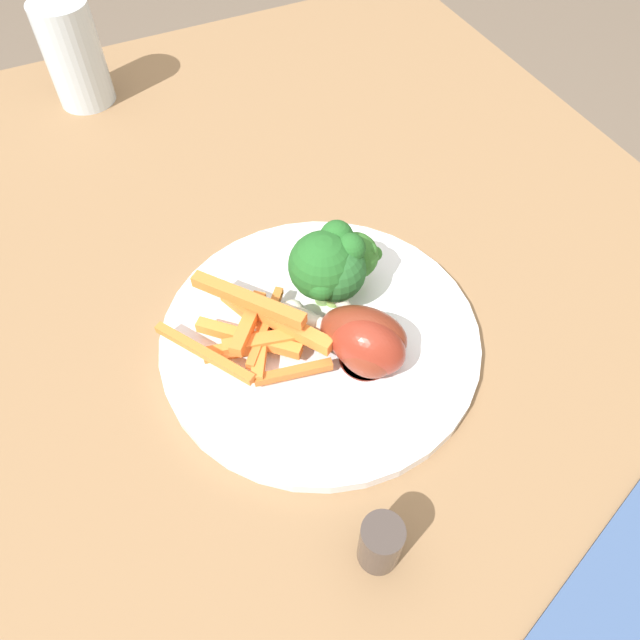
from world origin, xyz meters
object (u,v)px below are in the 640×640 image
object	(u,v)px
dining_table	(346,349)
pepper_shaker	(380,543)
broccoli_floret_back	(357,257)
chicken_drumstick_far	(357,333)
carrot_fries_pile	(257,330)
dinner_plate	(320,337)
broccoli_floret_middle	(328,264)
broccoli_floret_front	(332,270)
chicken_drumstick_near	(365,340)
chicken_drumstick_extra	(362,342)
water_glass	(74,54)

from	to	relation	value
dining_table	pepper_shaker	xyz separation A→B (m)	(0.23, -0.10, 0.13)
broccoli_floret_back	chicken_drumstick_far	bearing A→B (deg)	-27.17
broccoli_floret_back	carrot_fries_pile	world-z (taller)	broccoli_floret_back
carrot_fries_pile	dinner_plate	bearing A→B (deg)	74.68
broccoli_floret_middle	broccoli_floret_back	world-z (taller)	broccoli_floret_middle
dining_table	dinner_plate	bearing A→B (deg)	-49.02
dining_table	broccoli_floret_front	distance (m)	0.17
broccoli_floret_middle	chicken_drumstick_near	bearing A→B (deg)	1.16
dinner_plate	chicken_drumstick_extra	world-z (taller)	chicken_drumstick_extra
chicken_drumstick_far	pepper_shaker	distance (m)	0.17
broccoli_floret_front	broccoli_floret_middle	size ratio (longest dim) A/B	0.92
chicken_drumstick_far	pepper_shaker	size ratio (longest dim) A/B	2.22
broccoli_floret_middle	water_glass	bearing A→B (deg)	-163.67
dinner_plate	chicken_drumstick_near	world-z (taller)	chicken_drumstick_near
broccoli_floret_middle	chicken_drumstick_near	world-z (taller)	broccoli_floret_middle
pepper_shaker	broccoli_floret_middle	bearing A→B (deg)	163.22
broccoli_floret_back	chicken_drumstick_extra	xyz separation A→B (m)	(0.08, -0.04, -0.01)
dinner_plate	chicken_drumstick_far	distance (m)	0.05
broccoli_floret_back	chicken_drumstick_near	bearing A→B (deg)	-22.66
chicken_drumstick_near	pepper_shaker	world-z (taller)	chicken_drumstick_near
chicken_drumstick_far	pepper_shaker	xyz separation A→B (m)	(0.16, -0.06, -0.01)
dinner_plate	chicken_drumstick_extra	size ratio (longest dim) A/B	2.55
carrot_fries_pile	pepper_shaker	distance (m)	0.20
broccoli_floret_front	chicken_drumstick_extra	size ratio (longest dim) A/B	0.64
broccoli_floret_front	chicken_drumstick_extra	world-z (taller)	broccoli_floret_front
dining_table	broccoli_floret_back	size ratio (longest dim) A/B	18.41
broccoli_floret_middle	chicken_drumstick_far	bearing A→B (deg)	-2.07
dining_table	dinner_plate	xyz separation A→B (m)	(0.05, -0.05, 0.12)
chicken_drumstick_near	water_glass	bearing A→B (deg)	-165.64
chicken_drumstick_extra	dinner_plate	bearing A→B (deg)	-153.24
dining_table	dinner_plate	world-z (taller)	dinner_plate
broccoli_floret_middle	carrot_fries_pile	world-z (taller)	broccoli_floret_middle
pepper_shaker	water_glass	bearing A→B (deg)	-174.63
dinner_plate	carrot_fries_pile	bearing A→B (deg)	-105.32
chicken_drumstick_near	chicken_drumstick_extra	bearing A→B (deg)	-55.94
chicken_drumstick_far	chicken_drumstick_near	bearing A→B (deg)	26.85
broccoli_floret_back	carrot_fries_pile	xyz separation A→B (m)	(0.02, -0.11, -0.02)
pepper_shaker	chicken_drumstick_near	bearing A→B (deg)	155.88
broccoli_floret_middle	carrot_fries_pile	xyz separation A→B (m)	(0.02, -0.08, -0.03)
dinner_plate	chicken_drumstick_near	size ratio (longest dim) A/B	2.50
dining_table	chicken_drumstick_near	bearing A→B (deg)	-19.71
water_glass	dining_table	bearing A→B (deg)	20.66
dinner_plate	chicken_drumstick_far	size ratio (longest dim) A/B	2.51
broccoli_floret_middle	broccoli_floret_back	xyz separation A→B (m)	(-0.01, 0.03, -0.01)
chicken_drumstick_near	pepper_shaker	size ratio (longest dim) A/B	2.23
dining_table	chicken_drumstick_extra	xyz separation A→B (m)	(0.09, -0.03, 0.15)
dining_table	pepper_shaker	world-z (taller)	pepper_shaker
dinner_plate	carrot_fries_pile	size ratio (longest dim) A/B	2.10
broccoli_floret_middle	chicken_drumstick_extra	bearing A→B (deg)	-2.61
chicken_drumstick_far	chicken_drumstick_extra	distance (m)	0.01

